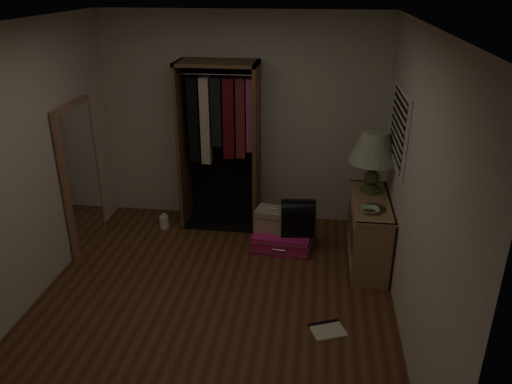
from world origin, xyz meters
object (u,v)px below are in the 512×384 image
Objects in this scene: console_bookshelf at (369,228)px; table_lamp at (375,149)px; pink_suitcase at (282,240)px; black_bag at (298,216)px; train_case at (273,219)px; white_jug at (164,222)px; floor_mirror at (81,177)px; open_wardrobe at (221,132)px.

console_bookshelf is 1.56× the size of table_lamp.
black_bag is at bearing 6.68° from pink_suitcase.
train_case is 2.17× the size of white_jug.
pink_suitcase is 1.55m from white_jug.
floor_mirror reaches higher than console_bookshelf.
floor_mirror reaches higher than white_jug.
pink_suitcase is 0.27m from train_case.
pink_suitcase is (2.28, 0.18, -0.75)m from floor_mirror.
table_lamp is (1.77, -0.53, 0.04)m from open_wardrobe.
open_wardrobe is 1.21× the size of floor_mirror.
white_jug is at bearing 164.27° from black_bag.
floor_mirror is 2.39× the size of pink_suitcase.
table_lamp is (0.96, 0.06, 1.15)m from pink_suitcase.
console_bookshelf is 1.57× the size of pink_suitcase.
floor_mirror is at bearing -152.35° from open_wardrobe.
floor_mirror is at bearing -170.95° from pink_suitcase.
white_jug is (0.76, 0.49, -0.76)m from floor_mirror.
open_wardrobe is 1.85m from table_lamp.
console_bookshelf is at bearing -17.29° from black_bag.
black_bag reaches higher than train_case.
black_bag is 1.14m from table_lamp.
open_wardrobe reaches higher than table_lamp.
table_lamp is at bearing -5.65° from white_jug.
table_lamp is at bearing 89.84° from console_bookshelf.
black_bag is 1.75m from white_jug.
pink_suitcase is at bearing -176.35° from table_lamp.
pink_suitcase is at bearing -11.41° from white_jug.
open_wardrobe reaches higher than floor_mirror.
black_bag is at bearing -30.63° from open_wardrobe.
train_case is (0.69, -0.54, -0.87)m from open_wardrobe.
floor_mirror is (-3.24, -0.03, 0.45)m from console_bookshelf.
pink_suitcase is at bearing -35.98° from open_wardrobe.
console_bookshelf is 0.80m from black_bag.
pink_suitcase is (0.81, -0.59, -1.10)m from open_wardrobe.
white_jug is at bearing 169.45° from console_bookshelf.
table_lamp reaches higher than console_bookshelf.
console_bookshelf is at bearing -4.67° from pink_suitcase.
console_bookshelf is at bearing 0.35° from train_case.
table_lamp reaches higher than white_jug.
train_case is 1.41m from table_lamp.
open_wardrobe is 1.39m from black_bag.
black_bag reaches higher than white_jug.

